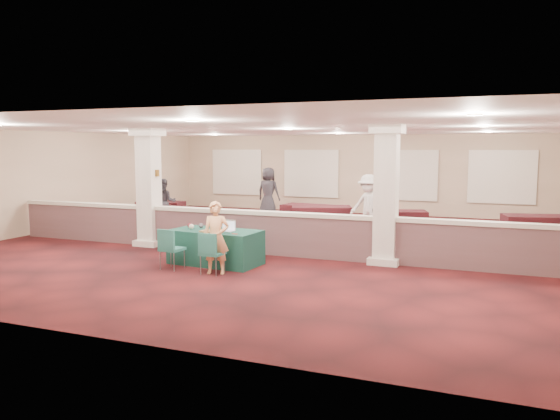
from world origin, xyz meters
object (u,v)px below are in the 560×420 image
at_px(attendee_b, 369,205).
at_px(attendee_c, 385,210).
at_px(far_table_back_left, 161,211).
at_px(far_table_front_center, 321,218).
at_px(woman, 216,238).
at_px(far_table_back_center, 311,216).
at_px(conf_chair_main, 210,250).
at_px(attendee_d, 268,192).
at_px(far_table_back_right, 400,221).
at_px(far_table_front_left, 170,216).
at_px(attendee_a, 165,202).
at_px(near_table, 216,247).
at_px(conf_chair_side, 170,246).
at_px(far_table_front_right, 538,229).

bearing_deg(attendee_b, attendee_c, 18.97).
bearing_deg(far_table_back_left, far_table_front_center, -1.80).
relative_size(woman, far_table_back_center, 0.82).
xyz_separation_m(conf_chair_main, attendee_d, (-2.83, 9.78, 0.43)).
xyz_separation_m(far_table_back_center, far_table_back_right, (2.96, 0.21, -0.05)).
xyz_separation_m(conf_chair_main, far_table_back_right, (2.72, 7.57, -0.20)).
xyz_separation_m(far_table_front_left, attendee_a, (-0.20, 0.01, 0.48)).
bearing_deg(far_table_front_center, attendee_a, -168.08).
bearing_deg(near_table, attendee_b, 70.23).
relative_size(woman, far_table_back_right, 0.94).
bearing_deg(far_table_back_left, attendee_b, -6.28).
relative_size(near_table, attendee_b, 1.10).
bearing_deg(woman, attendee_b, 55.12).
distance_m(conf_chair_side, attendee_d, 9.87).
bearing_deg(conf_chair_side, attendee_c, 65.11).
bearing_deg(far_table_front_center, woman, -91.53).
height_order(conf_chair_side, far_table_front_center, conf_chair_side).
xyz_separation_m(far_table_front_center, attendee_b, (1.72, -0.69, 0.55)).
distance_m(far_table_front_center, attendee_b, 1.93).
bearing_deg(far_table_back_center, attendee_b, -25.53).
bearing_deg(attendee_c, far_table_front_left, 135.04).
bearing_deg(conf_chair_main, woman, 65.66).
bearing_deg(attendee_d, attendee_b, 149.49).
bearing_deg(attendee_c, far_table_front_center, 114.75).
height_order(far_table_back_center, attendee_c, attendee_c).
height_order(far_table_front_right, attendee_c, attendee_c).
relative_size(far_table_back_left, attendee_a, 1.04).
relative_size(woman, attendee_c, 0.96).
bearing_deg(far_table_back_center, far_table_back_right, 4.03).
relative_size(far_table_front_center, far_table_back_right, 1.15).
bearing_deg(far_table_front_left, attendee_b, 3.73).
bearing_deg(far_table_back_center, attendee_c, -20.76).
bearing_deg(far_table_front_left, near_table, -47.60).
xyz_separation_m(far_table_back_left, attendee_c, (8.59, -0.87, 0.47)).
xyz_separation_m(far_table_back_left, attendee_b, (8.08, -0.89, 0.60)).
distance_m(conf_chair_main, attendee_c, 6.80).
bearing_deg(far_table_front_center, near_table, -96.31).
relative_size(far_table_front_right, attendee_d, 0.99).
relative_size(attendee_a, attendee_d, 0.85).
height_order(conf_chair_main, attendee_d, attendee_d).
xyz_separation_m(far_table_front_right, far_table_back_right, (-4.00, 0.57, -0.05)).
height_order(conf_chair_main, attendee_a, attendee_a).
distance_m(conf_chair_side, attendee_a, 7.04).
relative_size(near_table, far_table_back_center, 1.09).
bearing_deg(attendee_b, attendee_d, 160.36).
bearing_deg(conf_chair_main, near_table, 113.29).
xyz_separation_m(far_table_front_left, far_table_back_left, (-1.25, 1.33, 0.01)).
height_order(woman, far_table_back_right, woman).
height_order(far_table_front_center, attendee_c, attendee_c).
relative_size(conf_chair_main, far_table_back_center, 0.48).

